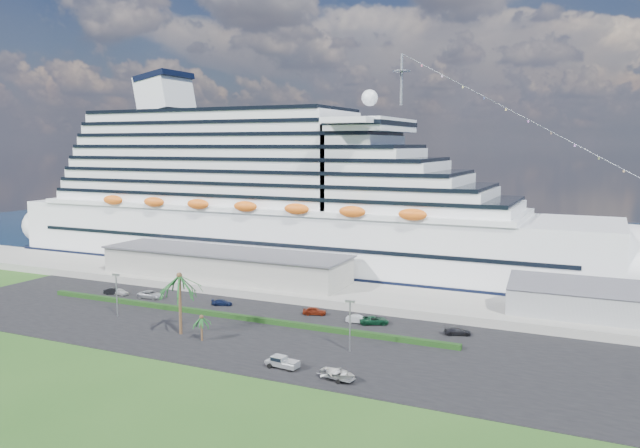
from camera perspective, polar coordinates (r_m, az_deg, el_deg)
The scene contains 22 objects.
ground at distance 103.65m, azimuth -9.50°, elevation -11.24°, with size 420.00×420.00×0.00m, color #264F1A.
asphalt_lot at distance 112.41m, azimuth -6.28°, elevation -9.67°, with size 140.00×38.00×0.12m, color black.
wharf at distance 136.91m, azimuth 0.05°, elevation -6.17°, with size 240.00×20.00×1.80m, color gray.
water at distance 220.53m, azimuth 9.96°, elevation -1.36°, with size 420.00×160.00×0.02m, color #0A1E30.
cruise_ship at distance 165.04m, azimuth -3.22°, elevation 1.70°, with size 191.00×38.00×54.00m.
terminal_building at distance 148.09m, azimuth -8.77°, elevation -3.59°, with size 61.00×15.00×6.30m.
port_shed at distance 124.10m, azimuth 22.54°, elevation -6.49°, with size 24.00×12.31×7.37m.
hedge at distance 120.45m, azimuth -8.33°, elevation -8.29°, with size 88.00×1.10×0.90m, color black.
lamp_post_left at distance 125.32m, azimuth -18.12°, elevation -5.71°, with size 1.60×0.35×8.27m.
lamp_post_right at distance 99.66m, azimuth 2.76°, elevation -8.69°, with size 1.60×0.35×8.27m.
palm_tall at distance 110.04m, azimuth -12.73°, elevation -5.25°, with size 8.82×8.82×11.13m.
palm_short at distance 107.01m, azimuth -10.78°, elevation -8.62°, with size 3.53×3.53×4.56m.
parked_car_0 at distance 143.61m, azimuth -17.78°, elevation -5.92°, with size 1.62×4.03×1.37m, color #BDBDBF.
parked_car_1 at distance 144.61m, azimuth -18.29°, elevation -5.84°, with size 1.52×4.37×1.44m, color black.
parked_car_2 at distance 138.70m, azimuth -15.22°, elevation -6.24°, with size 2.63×5.71×1.59m, color #9A9CA2.
parked_car_3 at distance 129.73m, azimuth -8.95°, elevation -7.09°, with size 1.72×4.22×1.23m, color #111B3C.
parked_car_4 at distance 121.20m, azimuth -0.51°, elevation -7.95°, with size 1.83×4.55×1.55m, color maroon.
parked_car_5 at distance 116.06m, azimuth 3.51°, elevation -8.68°, with size 1.55×4.43×1.46m, color #B5B8BD.
parked_car_6 at distance 115.56m, azimuth 4.98°, elevation -8.76°, with size 2.49×5.41×1.50m, color #0D3620.
parked_car_7 at distance 111.51m, azimuth 12.45°, elevation -9.55°, with size 1.87×4.60×1.34m, color black.
pickup_truck at distance 93.78m, azimuth -3.48°, elevation -12.46°, with size 5.20×2.35×1.78m.
boat_trailer at distance 88.84m, azimuth 1.66°, elevation -13.47°, with size 6.28×4.57×1.75m.
Camera 1 is at (56.13, -80.74, 32.78)m, focal length 35.00 mm.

